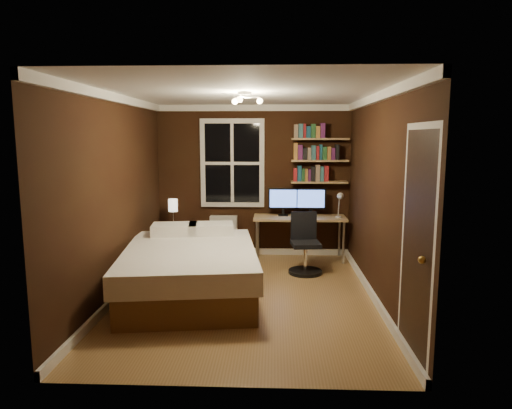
{
  "coord_description": "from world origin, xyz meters",
  "views": [
    {
      "loc": [
        0.35,
        -5.49,
        1.99
      ],
      "look_at": [
        0.11,
        0.45,
        1.1
      ],
      "focal_mm": 32.0,
      "sensor_mm": 36.0,
      "label": 1
    }
  ],
  "objects_px": {
    "bedside_lamp": "(173,212)",
    "office_chair": "(305,251)",
    "desk": "(300,220)",
    "radiator": "(224,236)",
    "monitor_left": "(283,202)",
    "bed": "(191,270)",
    "nightstand": "(174,242)",
    "desk_lamp": "(340,205)",
    "monitor_right": "(311,202)"
  },
  "relations": [
    {
      "from": "bed",
      "to": "nightstand",
      "type": "relative_size",
      "value": 4.38
    },
    {
      "from": "nightstand",
      "to": "desk_lamp",
      "type": "bearing_deg",
      "value": 12.93
    },
    {
      "from": "monitor_left",
      "to": "desk_lamp",
      "type": "distance_m",
      "value": 0.91
    },
    {
      "from": "nightstand",
      "to": "desk",
      "type": "bearing_deg",
      "value": 16.47
    },
    {
      "from": "radiator",
      "to": "desk_lamp",
      "type": "relative_size",
      "value": 1.53
    },
    {
      "from": "bedside_lamp",
      "to": "monitor_left",
      "type": "height_order",
      "value": "monitor_left"
    },
    {
      "from": "bed",
      "to": "office_chair",
      "type": "distance_m",
      "value": 1.81
    },
    {
      "from": "nightstand",
      "to": "bedside_lamp",
      "type": "distance_m",
      "value": 0.49
    },
    {
      "from": "desk",
      "to": "desk_lamp",
      "type": "relative_size",
      "value": 3.38
    },
    {
      "from": "bedside_lamp",
      "to": "monitor_left",
      "type": "xyz_separation_m",
      "value": [
        1.78,
        0.13,
        0.16
      ]
    },
    {
      "from": "bedside_lamp",
      "to": "office_chair",
      "type": "relative_size",
      "value": 0.49
    },
    {
      "from": "nightstand",
      "to": "bedside_lamp",
      "type": "xyz_separation_m",
      "value": [
        0.0,
        0.0,
        0.49
      ]
    },
    {
      "from": "nightstand",
      "to": "radiator",
      "type": "relative_size",
      "value": 0.82
    },
    {
      "from": "bedside_lamp",
      "to": "nightstand",
      "type": "bearing_deg",
      "value": 0.0
    },
    {
      "from": "radiator",
      "to": "desk_lamp",
      "type": "xyz_separation_m",
      "value": [
        1.87,
        -0.33,
        0.59
      ]
    },
    {
      "from": "bed",
      "to": "monitor_left",
      "type": "height_order",
      "value": "monitor_left"
    },
    {
      "from": "radiator",
      "to": "desk",
      "type": "distance_m",
      "value": 1.31
    },
    {
      "from": "bed",
      "to": "nightstand",
      "type": "bearing_deg",
      "value": 101.54
    },
    {
      "from": "radiator",
      "to": "monitor_left",
      "type": "relative_size",
      "value": 1.38
    },
    {
      "from": "bed",
      "to": "radiator",
      "type": "bearing_deg",
      "value": 76.27
    },
    {
      "from": "nightstand",
      "to": "monitor_right",
      "type": "xyz_separation_m",
      "value": [
        2.23,
        0.13,
        0.66
      ]
    },
    {
      "from": "desk",
      "to": "monitor_right",
      "type": "distance_m",
      "value": 0.35
    },
    {
      "from": "bedside_lamp",
      "to": "radiator",
      "type": "xyz_separation_m",
      "value": [
        0.79,
        0.24,
        -0.43
      ]
    },
    {
      "from": "radiator",
      "to": "monitor_right",
      "type": "xyz_separation_m",
      "value": [
        1.44,
        -0.11,
        0.6
      ]
    },
    {
      "from": "bedside_lamp",
      "to": "office_chair",
      "type": "bearing_deg",
      "value": -18.36
    },
    {
      "from": "desk_lamp",
      "to": "office_chair",
      "type": "bearing_deg",
      "value": -133.31
    },
    {
      "from": "desk",
      "to": "desk_lamp",
      "type": "bearing_deg",
      "value": -13.43
    },
    {
      "from": "nightstand",
      "to": "bedside_lamp",
      "type": "relative_size",
      "value": 1.27
    },
    {
      "from": "nightstand",
      "to": "office_chair",
      "type": "xyz_separation_m",
      "value": [
        2.09,
        -0.69,
        0.05
      ]
    },
    {
      "from": "bed",
      "to": "monitor_left",
      "type": "xyz_separation_m",
      "value": [
        1.2,
        1.82,
        0.61
      ]
    },
    {
      "from": "bedside_lamp",
      "to": "desk",
      "type": "bearing_deg",
      "value": 1.68
    },
    {
      "from": "nightstand",
      "to": "desk",
      "type": "distance_m",
      "value": 2.09
    },
    {
      "from": "office_chair",
      "to": "nightstand",
      "type": "bearing_deg",
      "value": 154.91
    },
    {
      "from": "desk_lamp",
      "to": "office_chair",
      "type": "xyz_separation_m",
      "value": [
        -0.57,
        -0.61,
        -0.6
      ]
    },
    {
      "from": "monitor_left",
      "to": "bed",
      "type": "bearing_deg",
      "value": -123.31
    },
    {
      "from": "radiator",
      "to": "desk_lamp",
      "type": "height_order",
      "value": "desk_lamp"
    },
    {
      "from": "monitor_left",
      "to": "office_chair",
      "type": "height_order",
      "value": "monitor_left"
    },
    {
      "from": "nightstand",
      "to": "radiator",
      "type": "height_order",
      "value": "radiator"
    },
    {
      "from": "desk",
      "to": "monitor_right",
      "type": "bearing_deg",
      "value": 22.22
    },
    {
      "from": "bedside_lamp",
      "to": "office_chair",
      "type": "height_order",
      "value": "bedside_lamp"
    },
    {
      "from": "bedside_lamp",
      "to": "bed",
      "type": "bearing_deg",
      "value": -70.89
    },
    {
      "from": "desk",
      "to": "bedside_lamp",
      "type": "bearing_deg",
      "value": -178.32
    },
    {
      "from": "desk",
      "to": "office_chair",
      "type": "distance_m",
      "value": 0.82
    },
    {
      "from": "monitor_right",
      "to": "radiator",
      "type": "bearing_deg",
      "value": 175.81
    },
    {
      "from": "nightstand",
      "to": "monitor_left",
      "type": "xyz_separation_m",
      "value": [
        1.78,
        0.13,
        0.66
      ]
    },
    {
      "from": "monitor_left",
      "to": "office_chair",
      "type": "distance_m",
      "value": 1.07
    },
    {
      "from": "radiator",
      "to": "monitor_right",
      "type": "distance_m",
      "value": 1.56
    },
    {
      "from": "office_chair",
      "to": "desk",
      "type": "bearing_deg",
      "value": 86.47
    },
    {
      "from": "desk",
      "to": "desk_lamp",
      "type": "xyz_separation_m",
      "value": [
        0.62,
        -0.15,
        0.28
      ]
    },
    {
      "from": "desk_lamp",
      "to": "office_chair",
      "type": "relative_size",
      "value": 0.49
    }
  ]
}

